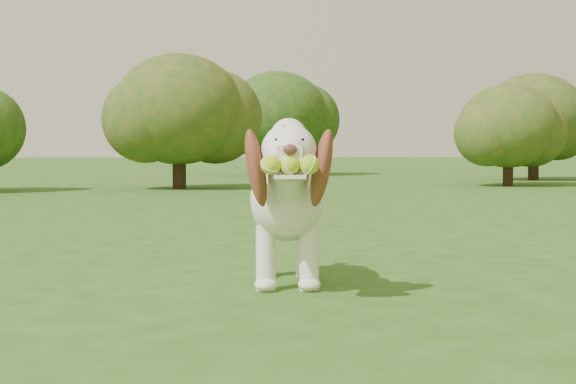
{
  "coord_description": "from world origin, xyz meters",
  "views": [
    {
      "loc": [
        -0.31,
        -3.82,
        0.57
      ],
      "look_at": [
        -0.02,
        -0.5,
        0.39
      ],
      "focal_mm": 55.0,
      "sensor_mm": 36.0,
      "label": 1
    }
  ],
  "objects": [
    {
      "name": "shrub_b",
      "position": [
        -0.73,
        7.9,
        1.05
      ],
      "size": [
        1.72,
        1.72,
        1.78
      ],
      "color": "#382314",
      "rests_on": "ground"
    },
    {
      "name": "shrub_d",
      "position": [
        3.87,
        8.3,
        0.85
      ],
      "size": [
        1.39,
        1.39,
        1.44
      ],
      "color": "#382314",
      "rests_on": "ground"
    },
    {
      "name": "shrub_i",
      "position": [
        0.97,
        13.16,
        1.18
      ],
      "size": [
        1.94,
        1.94,
        2.01
      ],
      "color": "#382314",
      "rests_on": "ground"
    },
    {
      "name": "shrub_f",
      "position": [
        5.03,
        10.39,
        1.04
      ],
      "size": [
        1.71,
        1.71,
        1.77
      ],
      "color": "#382314",
      "rests_on": "ground"
    },
    {
      "name": "ground",
      "position": [
        0.0,
        0.0,
        0.0
      ],
      "size": [
        80.0,
        80.0,
        0.0
      ],
      "primitive_type": "plane",
      "color": "#284F16",
      "rests_on": "ground"
    },
    {
      "name": "dog",
      "position": [
        -0.01,
        -0.29,
        0.36
      ],
      "size": [
        0.37,
        1.03,
        0.67
      ],
      "rotation": [
        0.0,
        0.0,
        -0.07
      ],
      "color": "white",
      "rests_on": "ground"
    }
  ]
}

